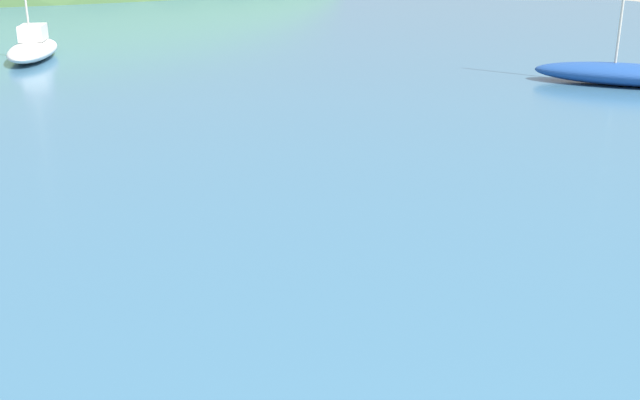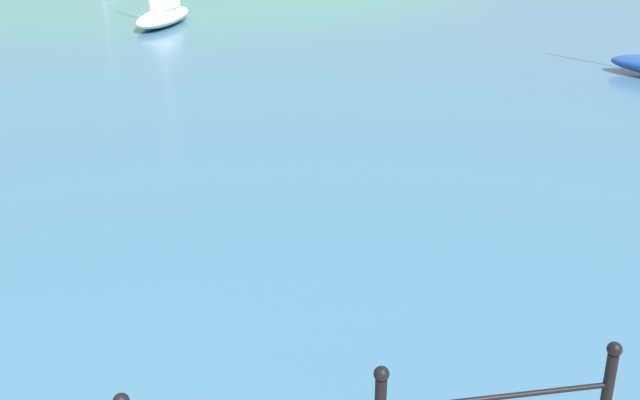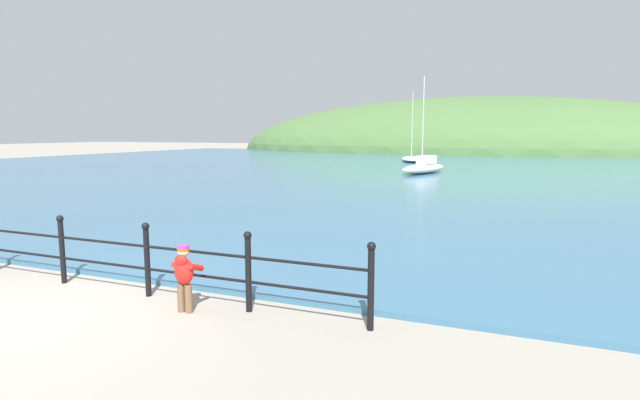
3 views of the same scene
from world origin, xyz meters
The scene contains 2 objects.
water centered at (0.00, 32.00, 0.05)m, with size 80.00×60.00×0.10m, color #386684.
boat_far_left centered at (0.93, 26.45, 0.47)m, with size 2.70×5.03×5.89m.
Camera 2 is at (1.71, -2.98, 4.36)m, focal length 42.00 mm.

